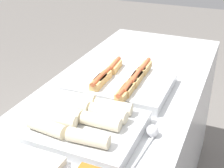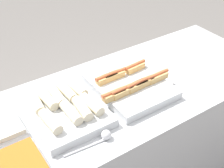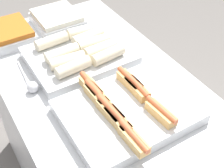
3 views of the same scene
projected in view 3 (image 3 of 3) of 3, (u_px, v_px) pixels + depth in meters
The scene contains 5 objects.
tray_hotdogs at pixel (127, 110), 1.18m from camera, with size 0.45×0.49×0.10m.
tray_wraps at pixel (80, 54), 1.44m from camera, with size 0.36×0.46×0.10m.
tray_side_front at pixel (8, 34), 1.57m from camera, with size 0.25×0.23×0.07m.
tray_side_back at pixel (57, 20), 1.68m from camera, with size 0.25×0.23×0.07m.
serving_spoon_near at pixel (31, 85), 1.31m from camera, with size 0.25×0.05×0.05m.
Camera 3 is at (0.65, -0.47, 1.83)m, focal length 50.00 mm.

